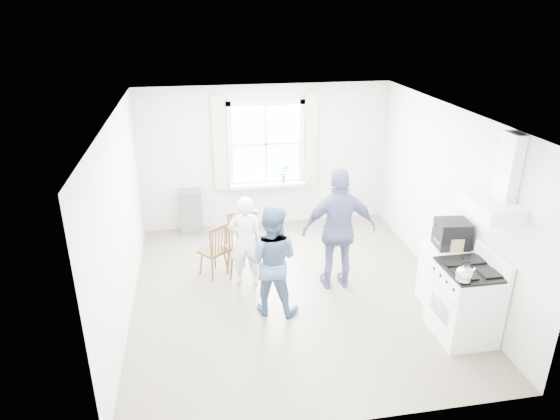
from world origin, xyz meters
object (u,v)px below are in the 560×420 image
object	(u,v)px
windsor_chair_b	(242,236)
person_mid	(271,260)
low_cabinet	(443,275)
stereo_stack	(452,234)
gas_stove	(465,301)
person_right	(339,230)
person_left	(246,241)
windsor_chair_a	(217,245)

from	to	relation	value
windsor_chair_b	person_mid	size ratio (longest dim) A/B	0.72
windsor_chair_b	person_mid	distance (m)	1.05
low_cabinet	windsor_chair_b	xyz separation A→B (m)	(-2.62, 1.25, 0.22)
stereo_stack	person_mid	size ratio (longest dim) A/B	0.29
gas_stove	stereo_stack	size ratio (longest dim) A/B	2.52
person_mid	person_right	size ratio (longest dim) A/B	0.84
person_mid	person_left	bearing A→B (deg)	-50.06
low_cabinet	stereo_stack	size ratio (longest dim) A/B	2.03
person_right	gas_stove	bearing A→B (deg)	132.98
windsor_chair_a	gas_stove	bearing A→B (deg)	-34.21
low_cabinet	person_right	world-z (taller)	person_right
person_mid	person_right	world-z (taller)	person_right
low_cabinet	person_left	world-z (taller)	person_left
gas_stove	person_right	size ratio (longest dim) A/B	0.62
windsor_chair_a	person_mid	bearing A→B (deg)	-57.67
stereo_stack	person_right	world-z (taller)	person_right
windsor_chair_b	person_mid	xyz separation A→B (m)	(0.29, -1.01, 0.09)
gas_stove	windsor_chair_a	distance (m)	3.55
windsor_chair_a	windsor_chair_b	world-z (taller)	windsor_chair_b
windsor_chair_a	person_right	bearing A→B (deg)	-18.68
windsor_chair_b	person_right	distance (m)	1.46
stereo_stack	person_mid	distance (m)	2.40
low_cabinet	person_mid	size ratio (longest dim) A/B	0.59
low_cabinet	windsor_chair_b	distance (m)	2.91
stereo_stack	person_left	distance (m)	2.84
windsor_chair_a	person_right	xyz separation A→B (m)	(1.72, -0.58, 0.38)
low_cabinet	stereo_stack	world-z (taller)	stereo_stack
windsor_chair_b	person_left	size ratio (longest dim) A/B	0.79
stereo_stack	person_left	bearing A→B (deg)	158.63
person_mid	windsor_chair_b	bearing A→B (deg)	-52.82
person_right	low_cabinet	bearing A→B (deg)	153.19
person_left	person_mid	world-z (taller)	person_mid
windsor_chair_b	person_right	bearing A→B (deg)	-21.65
gas_stove	person_right	xyz separation A→B (m)	(-1.22, 1.42, 0.42)
windsor_chair_a	stereo_stack	bearing A→B (deg)	-23.56
windsor_chair_a	person_left	bearing A→B (deg)	-35.77
person_left	person_mid	xyz separation A→B (m)	(0.26, -0.76, 0.07)
windsor_chair_a	windsor_chair_b	xyz separation A→B (m)	(0.38, -0.05, 0.15)
low_cabinet	windsor_chair_a	size ratio (longest dim) A/B	1.04
windsor_chair_a	windsor_chair_b	bearing A→B (deg)	-7.54
person_left	stereo_stack	bearing A→B (deg)	172.08
stereo_stack	windsor_chair_b	world-z (taller)	stereo_stack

